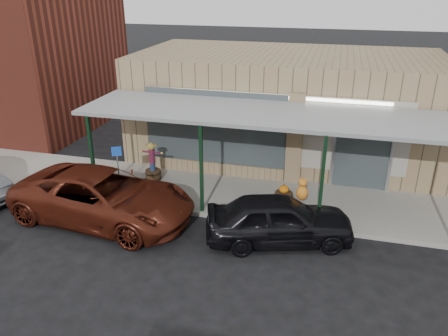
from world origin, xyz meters
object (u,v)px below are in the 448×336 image
(barrel_scarecrow, at_px, (153,167))
(barrel_pumpkin, at_px, (284,197))
(handicap_sign, at_px, (118,162))
(parked_sedan, at_px, (279,219))
(car_maroon, at_px, (103,197))

(barrel_scarecrow, xyz_separation_m, barrel_pumpkin, (4.84, -0.65, -0.24))
(handicap_sign, height_order, parked_sedan, handicap_sign)
(barrel_pumpkin, xyz_separation_m, handicap_sign, (-5.62, -0.45, 0.79))
(barrel_scarecrow, bearing_deg, car_maroon, -104.68)
(handicap_sign, height_order, car_maroon, handicap_sign)
(car_maroon, bearing_deg, barrel_scarecrow, -2.55)
(barrel_scarecrow, relative_size, handicap_sign, 0.90)
(barrel_scarecrow, distance_m, handicap_sign, 1.45)
(barrel_scarecrow, xyz_separation_m, car_maroon, (-0.41, -2.82, 0.15))
(car_maroon, bearing_deg, barrel_pumpkin, -61.82)
(barrel_pumpkin, bearing_deg, handicap_sign, -175.40)
(parked_sedan, bearing_deg, handicap_sign, 57.75)
(handicap_sign, relative_size, car_maroon, 0.28)
(barrel_pumpkin, height_order, parked_sedan, parked_sedan)
(parked_sedan, distance_m, car_maroon, 5.39)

